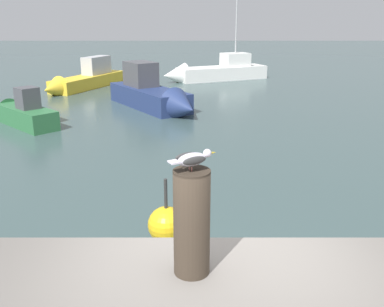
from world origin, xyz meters
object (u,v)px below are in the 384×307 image
seagull (193,159)px  boat_green (21,113)px  channel_buoy (167,231)px  boat_navy (156,96)px  mooring_post (192,223)px  boat_white (213,72)px  boat_yellow (84,80)px

seagull → boat_green: seagull is taller
channel_buoy → boat_navy: bearing=95.5°
mooring_post → boat_navy: (-1.45, 13.97, -1.55)m
boat_white → seagull: bearing=-93.1°
boat_green → boat_yellow: size_ratio=0.55×
seagull → channel_buoy: seagull is taller
mooring_post → boat_green: bearing=116.9°
boat_white → boat_yellow: bearing=-156.1°
mooring_post → seagull: seagull is taller
mooring_post → boat_navy: 14.13m
seagull → channel_buoy: (-0.39, 2.88, -2.13)m
mooring_post → boat_yellow: bearing=106.2°
boat_navy → mooring_post: bearing=-84.1°
seagull → boat_white: boat_white is taller
boat_white → mooring_post: bearing=-93.1°
boat_green → channel_buoy: size_ratio=2.37×
mooring_post → channel_buoy: size_ratio=0.64×
boat_green → channel_buoy: boat_green is taller
channel_buoy → boat_green: bearing=122.3°
mooring_post → boat_green: (-5.86, 11.53, -1.69)m
mooring_post → seagull: size_ratio=2.35×
mooring_post → seagull: bearing=29.4°
mooring_post → boat_white: (1.19, 21.87, -1.60)m
boat_white → channel_buoy: boat_white is taller
mooring_post → boat_yellow: size_ratio=0.15×
boat_green → boat_white: size_ratio=0.51×
boat_navy → channel_buoy: boat_navy is taller
boat_navy → channel_buoy: bearing=-84.5°
mooring_post → boat_yellow: 19.77m
boat_white → channel_buoy: 19.06m
mooring_post → boat_green: 13.04m
boat_green → channel_buoy: bearing=-57.7°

